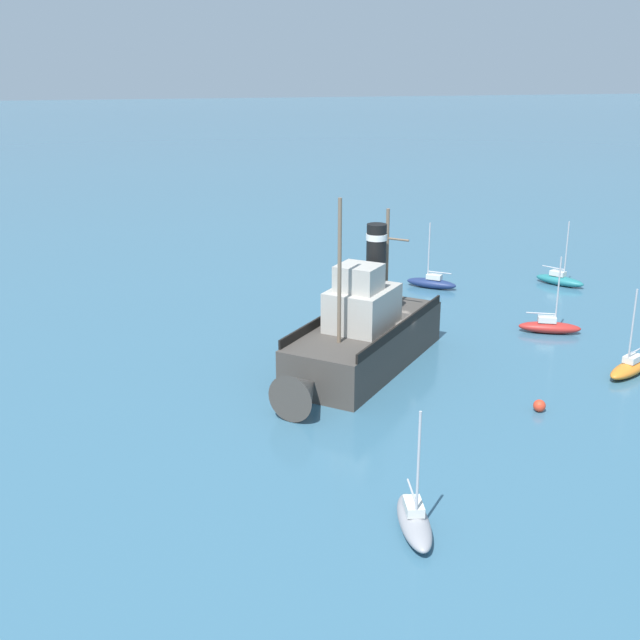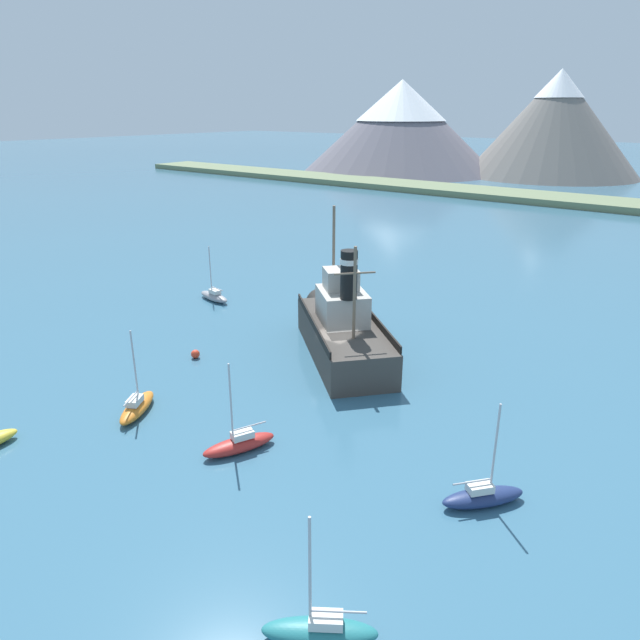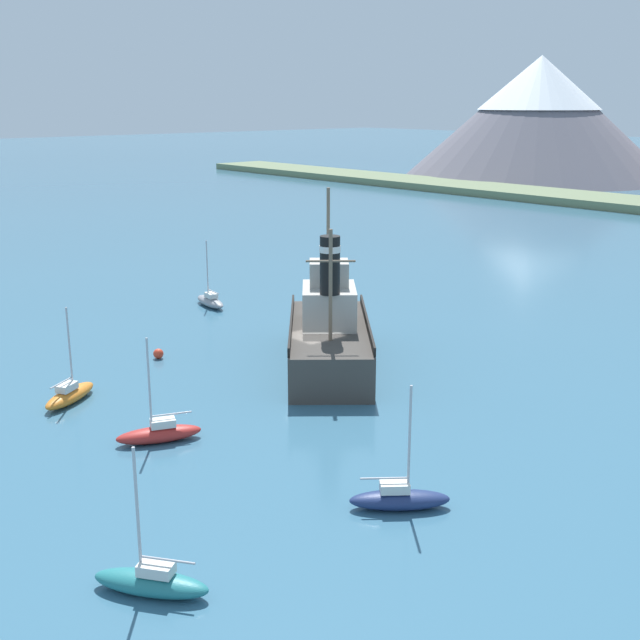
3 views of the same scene
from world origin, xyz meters
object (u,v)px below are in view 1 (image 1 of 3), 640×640
sailboat_red (549,326)px  mooring_buoy (539,406)px  sailboat_teal (560,280)px  sailboat_grey (414,520)px  sailboat_orange (630,367)px  old_tugboat (361,337)px  sailboat_navy (432,282)px

sailboat_red → mooring_buoy: size_ratio=8.08×
sailboat_teal → sailboat_grey: 36.12m
sailboat_teal → sailboat_grey: bearing=143.2°
sailboat_teal → sailboat_orange: bearing=163.1°
old_tugboat → sailboat_navy: bearing=-33.3°
sailboat_navy → sailboat_orange: bearing=-166.4°
sailboat_navy → mooring_buoy: bearing=173.3°
sailboat_orange → sailboat_grey: bearing=125.6°
old_tugboat → sailboat_grey: bearing=171.5°
old_tugboat → sailboat_teal: size_ratio=2.68×
old_tugboat → sailboat_teal: old_tugboat is taller
old_tugboat → sailboat_navy: old_tugboat is taller
sailboat_navy → sailboat_grey: bearing=158.6°
old_tugboat → sailboat_grey: old_tugboat is taller
mooring_buoy → old_tugboat: bearing=43.5°
sailboat_teal → mooring_buoy: sailboat_teal is taller
old_tugboat → sailboat_orange: old_tugboat is taller
sailboat_orange → mooring_buoy: bearing=115.0°
sailboat_red → sailboat_teal: size_ratio=1.00×
sailboat_grey → sailboat_navy: (30.34, -11.91, 0.00)m
sailboat_orange → mooring_buoy: 7.77m
sailboat_grey → sailboat_navy: 32.59m
sailboat_grey → mooring_buoy: size_ratio=8.08×
sailboat_teal → sailboat_orange: size_ratio=1.00×
sailboat_teal → old_tugboat: bearing=124.3°
old_tugboat → sailboat_teal: bearing=-55.7°
sailboat_red → old_tugboat: bearing=103.7°
sailboat_red → sailboat_navy: 11.88m
old_tugboat → sailboat_grey: (-15.80, 2.37, -1.40)m
sailboat_teal → mooring_buoy: 23.89m
sailboat_teal → sailboat_red: bearing=148.4°
sailboat_orange → sailboat_grey: same height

